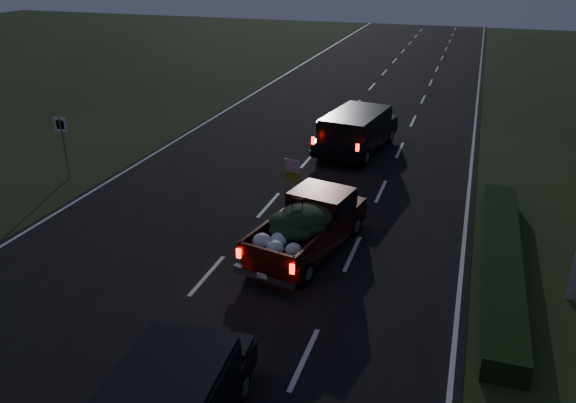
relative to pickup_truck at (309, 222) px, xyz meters
The scene contains 6 objects.
ground 3.38m from the pickup_truck, 134.17° to the right, with size 120.00×120.00×0.00m, color black.
road_asphalt 3.38m from the pickup_truck, 134.17° to the right, with size 14.00×120.00×0.02m, color black.
hedge_row 5.61m from the pickup_truck, ahead, with size 1.00×10.00×0.60m, color black.
route_sign 11.12m from the pickup_truck, 166.09° to the left, with size 0.55×0.08×2.50m.
pickup_truck is the anchor object (origin of this frame).
lead_suv 9.38m from the pickup_truck, 93.45° to the left, with size 2.94×5.50×1.50m.
Camera 1 is at (6.39, -12.07, 8.34)m, focal length 35.00 mm.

